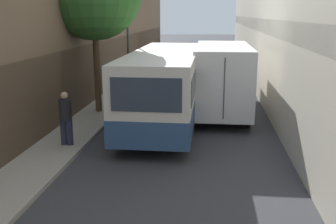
# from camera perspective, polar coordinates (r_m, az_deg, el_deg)

# --- Properties ---
(ground_plane) EXTENTS (150.00, 150.00, 0.00)m
(ground_plane) POSITION_cam_1_polar(r_m,az_deg,el_deg) (15.88, 2.02, -2.11)
(ground_plane) COLOR #38383D
(sidewalk_left) EXTENTS (1.72, 60.00, 0.13)m
(sidewalk_left) POSITION_cam_1_polar(r_m,az_deg,el_deg) (16.60, -11.58, -1.44)
(sidewalk_left) COLOR #9E998E
(sidewalk_left) RESTS_ON ground_plane
(building_left_shopfront) EXTENTS (2.40, 60.00, 7.49)m
(building_left_shopfront) POSITION_cam_1_polar(r_m,az_deg,el_deg) (16.77, -18.62, 9.87)
(building_left_shopfront) COLOR brown
(building_left_shopfront) RESTS_ON ground_plane
(bus) EXTENTS (2.60, 9.74, 2.95)m
(bus) POSITION_cam_1_polar(r_m,az_deg,el_deg) (16.23, -0.37, 3.95)
(bus) COLOR silver
(bus) RESTS_ON ground_plane
(box_truck) EXTENTS (2.32, 8.57, 3.09)m
(box_truck) POSITION_cam_1_polar(r_m,az_deg,el_deg) (18.50, 7.79, 5.32)
(box_truck) COLOR silver
(box_truck) RESTS_ON ground_plane
(pedestrian) EXTENTS (0.42, 0.40, 1.81)m
(pedestrian) POSITION_cam_1_polar(r_m,az_deg,el_deg) (13.46, -14.63, -0.66)
(pedestrian) COLOR #23283D
(pedestrian) RESTS_ON sidewalk_left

